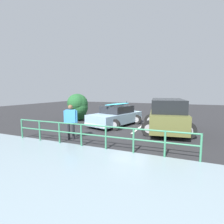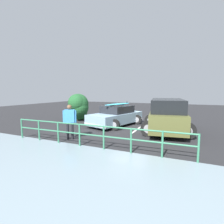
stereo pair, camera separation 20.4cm
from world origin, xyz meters
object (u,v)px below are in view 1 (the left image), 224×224
suv_car (167,115)px  bush_near_left (78,106)px  sedan_car (116,116)px  person_bystander (71,119)px

suv_car → bush_near_left: bush_near_left is taller
sedan_car → bush_near_left: bearing=-7.4°
sedan_car → suv_car: bearing=169.8°
suv_car → bush_near_left: size_ratio=2.17×
sedan_car → person_bystander: bearing=80.8°
bush_near_left → suv_car: bearing=171.2°
suv_car → bush_near_left: (6.54, -1.01, 0.19)m
suv_car → person_bystander: (3.92, 3.41, 0.04)m
person_bystander → suv_car: bearing=-139.0°
sedan_car → person_bystander: person_bystander is taller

